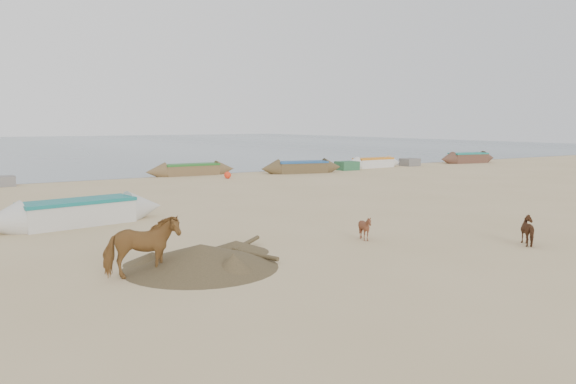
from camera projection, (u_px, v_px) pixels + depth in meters
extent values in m
plane|color=tan|center=(358.00, 239.00, 16.94)|extent=(140.00, 140.00, 0.00)
plane|color=slate|center=(19.00, 145.00, 85.98)|extent=(160.00, 160.00, 0.00)
imported|color=brown|center=(142.00, 247.00, 12.58)|extent=(1.79, 1.07, 1.41)
imported|color=brown|center=(365.00, 228.00, 16.65)|extent=(0.88, 0.86, 0.74)
imported|color=#4D2C19|center=(531.00, 231.00, 16.01)|extent=(0.86, 0.95, 0.82)
cone|color=brown|center=(201.00, 256.00, 13.54)|extent=(4.93, 4.93, 0.57)
sphere|color=red|center=(228.00, 175.00, 35.13)|extent=(0.44, 0.44, 0.44)
cube|color=slate|center=(3.00, 181.00, 30.86)|extent=(1.20, 1.10, 0.56)
cube|color=#2C623E|center=(347.00, 166.00, 41.49)|extent=(1.50, 1.20, 0.64)
cube|color=slate|center=(410.00, 162.00, 45.54)|extent=(1.30, 1.20, 0.60)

